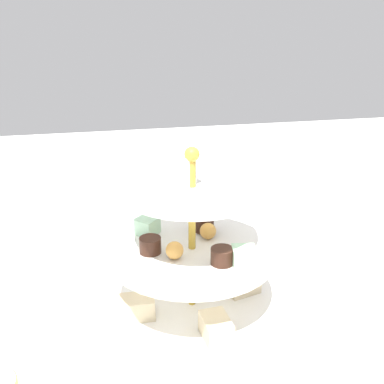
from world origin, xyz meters
The scene contains 4 objects.
ground_plane centered at (0.00, 0.00, 0.00)m, with size 2.40×2.40×0.00m, color white.
tiered_serving_stand centered at (0.00, 0.00, 0.08)m, with size 0.29×0.29×0.25m.
water_glass_tall_right centered at (0.27, 0.06, 0.06)m, with size 0.07×0.07×0.12m, color silver.
butter_knife_left centered at (0.12, -0.30, 0.00)m, with size 0.17×0.01×0.00m, color silver.
Camera 1 is at (-0.55, 0.12, 0.40)m, focal length 42.23 mm.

